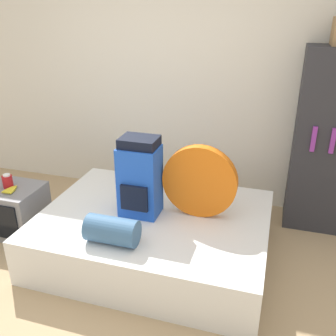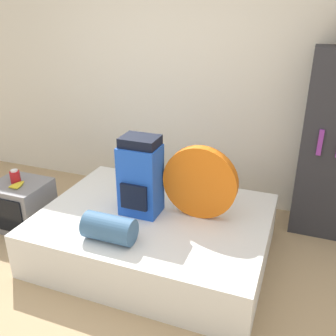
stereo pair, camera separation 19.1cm
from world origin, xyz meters
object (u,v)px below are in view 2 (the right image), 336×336
backpack (140,177)px  canister (15,177)px  tent_bag (200,182)px  television (22,205)px  sleeping_roll (109,228)px

backpack → canister: (-1.33, -0.03, -0.21)m
tent_bag → television: bearing=-175.1°
sleeping_roll → canister: 1.36m
tent_bag → television: tent_bag is taller
sleeping_roll → tent_bag: bearing=48.0°
backpack → television: 1.40m
sleeping_roll → backpack: bearing=84.2°
canister → tent_bag: bearing=4.5°
tent_bag → television: size_ratio=1.22×
sleeping_roll → television: (-1.25, 0.44, -0.28)m
television → sleeping_roll: bearing=-19.3°
television → tent_bag: bearing=4.9°
canister → backpack: bearing=1.2°
backpack → sleeping_roll: 0.53m
sleeping_roll → television: 1.36m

